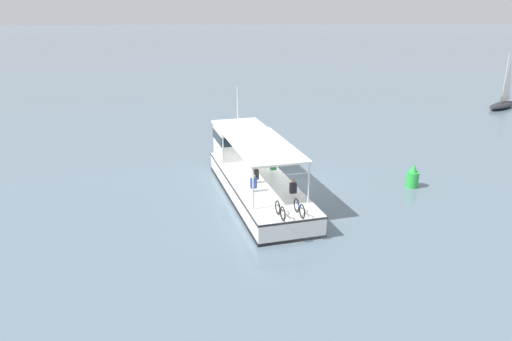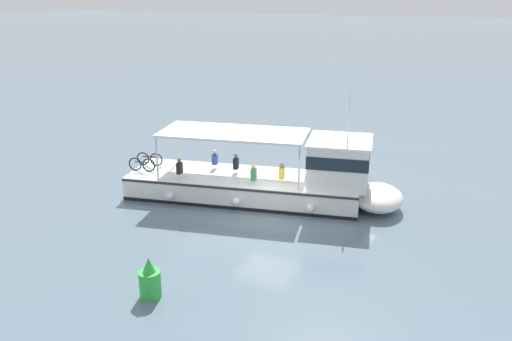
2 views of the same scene
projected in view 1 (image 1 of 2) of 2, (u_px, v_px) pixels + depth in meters
ground_plane at (287, 184)px, 28.44m from camera, size 400.00×400.00×0.00m
ferry_main at (251, 171)px, 27.52m from camera, size 13.07×5.77×5.32m
sailboat_off_bow at (503, 103)px, 48.33m from camera, size 4.08×4.63×5.40m
channel_buoy at (413, 178)px, 27.81m from camera, size 0.70×0.70×1.40m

